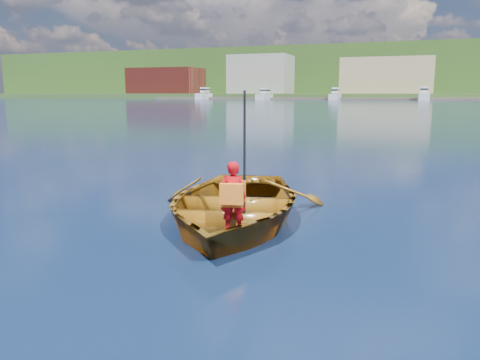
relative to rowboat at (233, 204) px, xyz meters
name	(u,v)px	position (x,y,z in m)	size (l,w,h in m)	color
ground	(283,228)	(0.90, -0.09, -0.31)	(600.00, 600.00, 0.00)	#132349
rowboat	(233,204)	(0.00, 0.00, 0.00)	(3.93, 4.92, 0.91)	brown
child_paddler	(233,196)	(0.32, -0.85, 0.34)	(0.43, 0.40, 2.06)	#AC080F
shoreline	(403,76)	(0.90, 236.52, 10.02)	(400.00, 140.00, 22.00)	#445E2A
dock	(390,99)	(-2.00, 147.91, 0.09)	(160.05, 8.86, 0.80)	#50483C
waterfront_buildings	(378,77)	(-6.84, 164.91, 7.44)	(202.00, 16.00, 14.00)	maroon
marina_yachts	(444,96)	(13.11, 143.21, 1.09)	(139.09, 12.58, 4.37)	silver
hillside_trees	(417,62)	(6.57, 232.20, 16.33)	(292.58, 81.54, 24.25)	#382314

